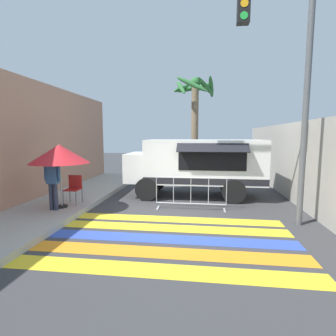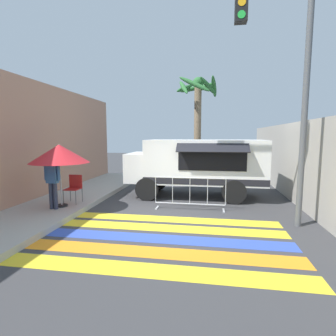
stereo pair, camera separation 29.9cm
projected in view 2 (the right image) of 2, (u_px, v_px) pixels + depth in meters
ground_plane at (169, 218)px, 7.95m from camera, size 60.00×60.00×0.00m
sidewalk_left at (21, 208)px, 8.74m from camera, size 4.40×16.00×0.17m
building_left_facade at (8, 143)px, 8.53m from camera, size 0.25×16.00×4.52m
concrete_wall_right at (294, 162)px, 10.02m from camera, size 0.20×16.00×3.00m
crosswalk_painted at (159, 239)px, 6.36m from camera, size 6.40×3.60×0.01m
food_truck at (194, 163)px, 10.66m from camera, size 5.46×2.60×2.33m
traffic_signal_pole at (268, 53)px, 6.85m from camera, size 5.07×0.29×6.75m
patio_umbrella at (59, 154)px, 8.44m from camera, size 1.88×1.88×2.04m
folding_chair at (74, 186)px, 9.12m from camera, size 0.48×0.48×0.96m
vendor_person at (52, 177)px, 8.23m from camera, size 0.53×0.24×1.78m
barricade_front at (190, 193)px, 8.82m from camera, size 2.38×0.44×1.11m
palm_tree at (197, 109)px, 14.42m from camera, size 2.34×2.35×5.67m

